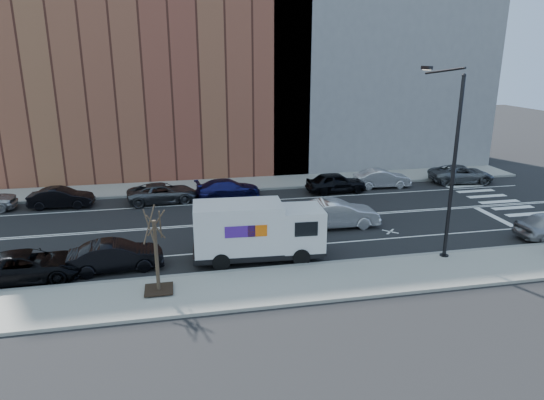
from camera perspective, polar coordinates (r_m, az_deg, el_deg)
name	(u,v)px	position (r m, az deg, el deg)	size (l,w,h in m)	color
ground	(277,220)	(30.04, 0.62, -2.39)	(120.00, 120.00, 0.00)	black
sidewalk_near	(319,282)	(22.15, 5.49, -9.57)	(44.00, 3.60, 0.15)	gray
sidewalk_far	(254,183)	(38.29, -2.16, 1.97)	(44.00, 3.60, 0.15)	gray
curb_near	(308,265)	(23.70, 4.22, -7.66)	(44.00, 0.25, 0.17)	gray
curb_far	(258,189)	(36.58, -1.69, 1.28)	(44.00, 0.25, 0.17)	gray
crosswalk	(506,205)	(36.75, 25.81, -0.49)	(3.00, 14.00, 0.01)	white
road_markings	(277,220)	(30.04, 0.62, -2.38)	(40.00, 8.60, 0.01)	white
bldg_brick	(143,40)	(43.38, -14.93, 17.77)	(26.00, 10.00, 22.00)	brown
bldg_concrete	(372,17)	(47.02, 11.71, 20.31)	(20.00, 10.00, 26.00)	slate
streetlight	(449,158)	(25.01, 20.11, 4.71)	(0.44, 4.02, 9.34)	black
street_tree	(157,263)	(21.11, -13.38, -7.23)	(1.20, 1.20, 3.75)	black
fedex_van	(257,230)	(23.94, -1.75, -3.56)	(6.59, 2.59, 2.96)	black
far_parked_b	(61,198)	(35.28, -23.55, 0.26)	(1.43, 4.10, 1.35)	black
far_parked_c	(163,193)	(34.30, -12.72, 0.82)	(2.22, 4.82, 1.34)	#46484D
far_parked_d	(228,188)	(34.73, -5.20, 1.36)	(1.87, 4.60, 1.33)	#181854
far_parked_e	(336,182)	(36.19, 7.54, 2.07)	(1.78, 4.43, 1.51)	black
far_parked_f	(382,178)	(38.19, 12.80, 2.49)	(1.48, 4.25, 1.40)	silver
far_parked_g	(461,174)	(41.51, 21.38, 2.87)	(2.31, 5.00, 1.39)	#565A5F
driving_sedan	(337,214)	(28.91, 7.63, -1.62)	(1.72, 4.95, 1.63)	silver
near_parked_rear_a	(116,256)	(24.24, -17.86, -6.28)	(1.51, 4.33, 1.43)	black
near_parked_rear_b	(28,266)	(24.74, -26.77, -6.94)	(2.26, 4.91, 1.36)	black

